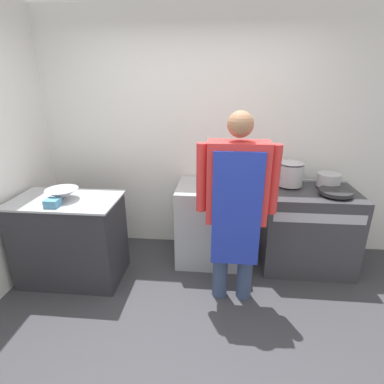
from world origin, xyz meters
TOP-DOWN VIEW (x-y plane):
  - ground_plane at (0.00, 0.00)m, footprint 14.00×14.00m
  - wall_back at (0.00, 1.67)m, footprint 8.00×0.05m
  - wall_left at (-1.78, 1.00)m, footprint 0.05×8.00m
  - prep_counter at (-1.19, 0.80)m, footprint 1.02×0.61m
  - stove at (1.23, 1.26)m, footprint 0.94×0.67m
  - fridge_unit at (0.17, 1.30)m, footprint 0.68×0.64m
  - person_cook at (0.42, 0.64)m, footprint 0.69×0.24m
  - mixing_bowl at (-1.21, 0.79)m, footprint 0.30×0.30m
  - plastic_tub at (-1.21, 0.61)m, footprint 0.12×0.12m
  - stock_pot at (1.02, 1.38)m, footprint 0.26×0.26m
  - saute_pan at (1.42, 1.14)m, footprint 0.32×0.32m
  - sauce_pot at (1.42, 1.38)m, footprint 0.24×0.24m

SIDE VIEW (x-z plane):
  - ground_plane at x=0.00m, z-range 0.00..0.00m
  - stove at x=1.23m, z-range -0.01..0.88m
  - prep_counter at x=-1.19m, z-range 0.00..0.88m
  - fridge_unit at x=0.17m, z-range 0.00..0.88m
  - saute_pan at x=1.42m, z-range 0.89..0.93m
  - plastic_tub at x=-1.21m, z-range 0.88..0.95m
  - mixing_bowl at x=-1.21m, z-range 0.88..0.98m
  - sauce_pot at x=1.42m, z-range 0.89..1.03m
  - person_cook at x=0.42m, z-range 0.13..1.86m
  - stock_pot at x=1.02m, z-range 0.89..1.16m
  - wall_back at x=0.00m, z-range 0.00..2.70m
  - wall_left at x=-1.78m, z-range 0.00..2.70m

